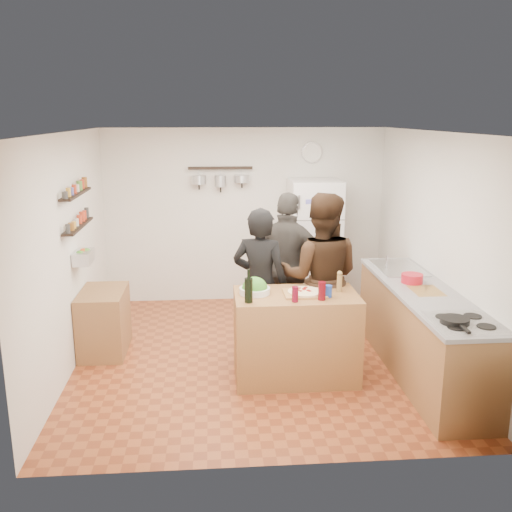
{
  "coord_description": "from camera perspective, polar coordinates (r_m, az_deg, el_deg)",
  "views": [
    {
      "loc": [
        -0.48,
        -6.01,
        2.68
      ],
      "look_at": [
        0.0,
        0.1,
        1.15
      ],
      "focal_mm": 40.0,
      "sensor_mm": 36.0,
      "label": 1
    }
  ],
  "objects": [
    {
      "name": "wine_bottle",
      "position": [
        5.5,
        -0.75,
        -3.46
      ],
      "size": [
        0.08,
        0.08,
        0.24
      ],
      "primitive_type": "cylinder",
      "color": "black",
      "rests_on": "prep_island"
    },
    {
      "name": "counter_run",
      "position": [
        6.29,
        16.24,
        -7.34
      ],
      "size": [
        0.63,
        2.63,
        0.9
      ],
      "primitive_type": "cube",
      "color": "#9E7042",
      "rests_on": "floor"
    },
    {
      "name": "pepper_mill",
      "position": [
        5.9,
        8.34,
        -2.73
      ],
      "size": [
        0.05,
        0.05,
        0.17
      ],
      "primitive_type": "cylinder",
      "color": "olive",
      "rests_on": "prep_island"
    },
    {
      "name": "cutting_board",
      "position": [
        6.11,
        16.65,
        -3.43
      ],
      "size": [
        0.3,
        0.4,
        0.02
      ],
      "primitive_type": "cube",
      "color": "olive",
      "rests_on": "counter_run"
    },
    {
      "name": "person_center",
      "position": [
        6.3,
        6.47,
        -2.14
      ],
      "size": [
        1.05,
        0.91,
        1.87
      ],
      "primitive_type": "imported",
      "rotation": [
        0.0,
        0.0,
        2.9
      ],
      "color": "black",
      "rests_on": "floor"
    },
    {
      "name": "salad_bowl",
      "position": [
        5.79,
        -0.13,
        -3.48
      ],
      "size": [
        0.31,
        0.31,
        0.06
      ],
      "primitive_type": "cylinder",
      "color": "silver",
      "rests_on": "prep_island"
    },
    {
      "name": "sink",
      "position": [
        6.91,
        14.07,
        -1.22
      ],
      "size": [
        0.5,
        0.8,
        0.03
      ],
      "primitive_type": "cube",
      "color": "silver",
      "rests_on": "counter_run"
    },
    {
      "name": "spice_shelf_lower",
      "position": [
        6.49,
        -17.34,
        2.89
      ],
      "size": [
        0.12,
        1.0,
        0.02
      ],
      "primitive_type": "cube",
      "color": "black",
      "rests_on": "left_wall"
    },
    {
      "name": "person_left",
      "position": [
        6.29,
        0.41,
        -2.85
      ],
      "size": [
        0.73,
        0.61,
        1.71
      ],
      "primitive_type": "imported",
      "rotation": [
        0.0,
        0.0,
        2.77
      ],
      "color": "black",
      "rests_on": "floor"
    },
    {
      "name": "wine_glass_near",
      "position": [
        5.54,
        3.93,
        -3.84
      ],
      "size": [
        0.06,
        0.06,
        0.15
      ],
      "primitive_type": "cylinder",
      "color": "#56071A",
      "rests_on": "prep_island"
    },
    {
      "name": "pizza",
      "position": [
        5.78,
        4.88,
        -3.58
      ],
      "size": [
        0.34,
        0.34,
        0.02
      ],
      "primitive_type": "cylinder",
      "color": "beige",
      "rests_on": "pizza_board"
    },
    {
      "name": "spice_shelf_upper",
      "position": [
        6.43,
        -17.57,
        5.95
      ],
      "size": [
        0.12,
        1.0,
        0.02
      ],
      "primitive_type": "cube",
      "color": "black",
      "rests_on": "left_wall"
    },
    {
      "name": "wall_clock",
      "position": [
        8.24,
        5.6,
        10.25
      ],
      "size": [
        0.3,
        0.03,
        0.3
      ],
      "primitive_type": "cylinder",
      "rotation": [
        1.57,
        0.0,
        0.0
      ],
      "color": "silver",
      "rests_on": "back_wall"
    },
    {
      "name": "wine_glass_far",
      "position": [
        5.62,
        6.61,
        -3.49
      ],
      "size": [
        0.07,
        0.07,
        0.18
      ],
      "primitive_type": "cylinder",
      "color": "#52070F",
      "rests_on": "prep_island"
    },
    {
      "name": "pot_rack",
      "position": [
        8.05,
        -3.59,
        8.77
      ],
      "size": [
        0.9,
        0.04,
        0.04
      ],
      "primitive_type": "cube",
      "color": "black",
      "rests_on": "back_wall"
    },
    {
      "name": "pizza_board",
      "position": [
        5.78,
        4.88,
        -3.76
      ],
      "size": [
        0.42,
        0.34,
        0.02
      ],
      "primitive_type": "cube",
      "color": "olive",
      "rests_on": "prep_island"
    },
    {
      "name": "prep_island",
      "position": [
        5.95,
        3.99,
        -7.99
      ],
      "size": [
        1.25,
        0.72,
        0.91
      ],
      "primitive_type": "cube",
      "color": "#9B6339",
      "rests_on": "floor"
    },
    {
      "name": "fridge",
      "position": [
        8.09,
        5.8,
        1.23
      ],
      "size": [
        0.7,
        0.68,
        1.8
      ],
      "primitive_type": "cube",
      "color": "white",
      "rests_on": "floor"
    },
    {
      "name": "produce_basket",
      "position": [
        6.56,
        -16.87,
        -0.11
      ],
      "size": [
        0.18,
        0.35,
        0.14
      ],
      "primitive_type": "cube",
      "color": "silver",
      "rests_on": "left_wall"
    },
    {
      "name": "room_shell",
      "position": [
        6.58,
        -0.2,
        1.45
      ],
      "size": [
        4.2,
        4.2,
        4.2
      ],
      "color": "brown",
      "rests_on": "ground"
    },
    {
      "name": "side_table",
      "position": [
        6.82,
        -14.95,
        -6.35
      ],
      "size": [
        0.5,
        0.8,
        0.73
      ],
      "primitive_type": "cube",
      "color": "olive",
      "rests_on": "floor"
    },
    {
      "name": "skillet",
      "position": [
        5.25,
        19.26,
        -6.11
      ],
      "size": [
        0.25,
        0.25,
        0.05
      ],
      "primitive_type": "cylinder",
      "color": "black",
      "rests_on": "stove_top"
    },
    {
      "name": "stove_top",
      "position": [
        5.32,
        20.15,
        -6.33
      ],
      "size": [
        0.6,
        0.62,
        0.02
      ],
      "primitive_type": "cube",
      "color": "white",
      "rests_on": "counter_run"
    },
    {
      "name": "salt_canister",
      "position": [
        5.71,
        7.23,
        -3.52
      ],
      "size": [
        0.07,
        0.07,
        0.12
      ],
      "primitive_type": "cylinder",
      "color": "navy",
      "rests_on": "prep_island"
    },
    {
      "name": "person_back",
      "position": [
        6.84,
        3.25,
        -1.11
      ],
      "size": [
        1.14,
        0.84,
        1.8
      ],
      "primitive_type": "imported",
      "rotation": [
        0.0,
        0.0,
        2.71
      ],
      "color": "#312E2C",
      "rests_on": "floor"
    },
    {
      "name": "red_bowl",
      "position": [
        6.34,
        15.34,
        -2.17
      ],
      "size": [
        0.23,
        0.23,
        0.1
      ],
      "primitive_type": "cylinder",
      "color": "red",
      "rests_on": "counter_run"
    }
  ]
}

